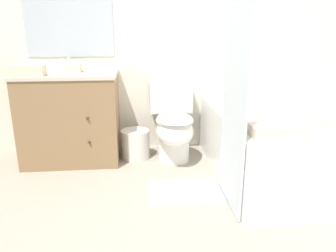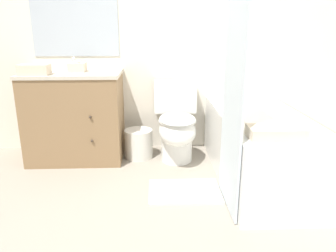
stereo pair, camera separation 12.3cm
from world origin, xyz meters
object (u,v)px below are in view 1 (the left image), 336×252
bath_towel_folded (277,131)px  bathtub (256,144)px  tissue_box (73,68)px  sink_faucet (71,66)px  bath_mat (185,191)px  vanity_cabinet (71,117)px  toilet (174,125)px  wastebasket (135,144)px  hand_towel_folded (29,70)px

bath_towel_folded → bathtub: bearing=80.9°
bathtub → tissue_box: (-1.56, 0.52, 0.60)m
sink_faucet → bath_towel_folded: 1.99m
tissue_box → bath_towel_folded: bearing=-36.9°
bathtub → bath_mat: bathtub is taller
bathtub → bath_towel_folded: size_ratio=4.36×
sink_faucet → bathtub: sink_faucet is taller
bathtub → bath_towel_folded: bearing=-99.1°
vanity_cabinet → toilet: bearing=-4.9°
bathtub → wastebasket: bathtub is taller
tissue_box → bath_towel_folded: (1.47, -1.10, -0.29)m
bathtub → wastebasket: (-1.02, 0.48, -0.14)m
tissue_box → hand_towel_folded: 0.38m
vanity_cabinet → hand_towel_folded: hand_towel_folded is taller
sink_faucet → bath_mat: bearing=-44.1°
bath_mat → wastebasket: bearing=117.4°
toilet → bath_mat: (0.02, -0.68, -0.34)m
bath_towel_folded → bath_mat: bearing=149.4°
bath_towel_folded → bath_mat: size_ratio=0.64×
toilet → tissue_box: (-0.91, 0.10, 0.53)m
vanity_cabinet → tissue_box: 0.45m
hand_towel_folded → sink_faucet: bearing=51.8°
bath_towel_folded → bath_mat: 0.86m
sink_faucet → bath_mat: sink_faucet is taller
tissue_box → bath_mat: tissue_box is taller
wastebasket → tissue_box: bearing=175.5°
vanity_cabinet → tissue_box: bearing=26.8°
wastebasket → bath_mat: (0.38, -0.74, -0.13)m
sink_faucet → bath_towel_folded: size_ratio=0.40×
bathtub → tissue_box: tissue_box is taller
toilet → bath_mat: toilet is taller
wastebasket → bath_mat: wastebasket is taller
vanity_cabinet → hand_towel_folded: bearing=-148.7°
bathtub → bath_mat: size_ratio=2.81×
toilet → bath_towel_folded: size_ratio=2.05×
wastebasket → bath_mat: size_ratio=0.51×
toilet → tissue_box: tissue_box is taller
toilet → bathtub: size_ratio=0.47×
sink_faucet → toilet: (0.95, -0.26, -0.52)m
vanity_cabinet → bath_mat: bearing=-38.0°
toilet → bathtub: (0.66, -0.41, -0.07)m
wastebasket → hand_towel_folded: hand_towel_folded is taller
sink_faucet → tissue_box: 0.17m
bath_mat → toilet: bearing=91.6°
vanity_cabinet → sink_faucet: 0.48m
sink_faucet → wastebasket: 0.96m
sink_faucet → tissue_box: size_ratio=0.95×
sink_faucet → toilet: sink_faucet is taller
sink_faucet → hand_towel_folded: 0.45m
sink_faucet → hand_towel_folded: sink_faucet is taller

